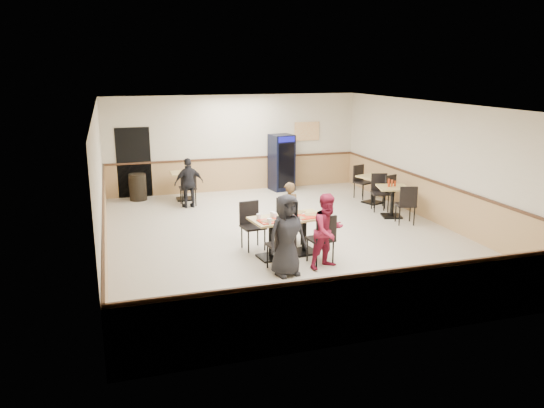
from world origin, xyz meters
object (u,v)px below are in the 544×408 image
object	(u,v)px
diner_man_opposite	(289,211)
main_table	(288,230)
diner_woman_left	(287,235)
side_table_near	(392,197)
side_table_far	(373,185)
back_table	(184,182)
pepsi_cooler	(282,162)
lone_diner	(189,183)
trash_bin	(138,187)
diner_woman_right	(328,231)

from	to	relation	value
diner_man_opposite	main_table	bearing A→B (deg)	71.60
diner_woman_left	side_table_near	distance (m)	4.93
side_table_far	back_table	size ratio (longest dim) A/B	1.15
side_table_near	pepsi_cooler	xyz separation A→B (m)	(-1.78, 3.87, 0.35)
lone_diner	trash_bin	bearing A→B (deg)	-50.11
diner_woman_left	diner_woman_right	xyz separation A→B (m)	(0.88, 0.12, -0.04)
main_table	side_table_far	size ratio (longest dim) A/B	1.74
diner_man_opposite	lone_diner	size ratio (longest dim) A/B	0.96
diner_woman_left	diner_woman_right	size ratio (longest dim) A/B	1.05
back_table	side_table_near	bearing A→B (deg)	-35.22
main_table	lone_diner	distance (m)	4.73
diner_woman_right	back_table	world-z (taller)	diner_woman_right
side_table_far	pepsi_cooler	distance (m)	3.14
back_table	diner_man_opposite	bearing A→B (deg)	-68.85
diner_man_opposite	lone_diner	world-z (taller)	lone_diner
lone_diner	side_table_near	bearing A→B (deg)	146.64
diner_woman_right	diner_man_opposite	bearing A→B (deg)	75.22
diner_woman_right	trash_bin	size ratio (longest dim) A/B	1.89
main_table	side_table_far	distance (m)	5.11
side_table_far	pepsi_cooler	world-z (taller)	pepsi_cooler
back_table	diner_woman_left	bearing A→B (deg)	-81.17
main_table	lone_diner	xyz separation A→B (m)	(-1.36, 4.52, 0.15)
back_table	trash_bin	world-z (taller)	back_table
lone_diner	pepsi_cooler	size ratio (longest dim) A/B	0.79
back_table	trash_bin	size ratio (longest dim) A/B	1.05
diner_woman_left	diner_woman_right	bearing A→B (deg)	-2.43
side_table_near	side_table_far	xyz separation A→B (m)	(0.21, 1.47, -0.01)
side_table_far	back_table	xyz separation A→B (m)	(-5.13, 2.01, 0.02)
pepsi_cooler	back_table	bearing A→B (deg)	177.84
diner_woman_left	diner_man_opposite	xyz separation A→B (m)	(0.72, 2.00, -0.11)
main_table	side_table_far	world-z (taller)	main_table
diner_woman_left	diner_man_opposite	distance (m)	2.13
diner_woman_right	side_table_far	size ratio (longest dim) A/B	1.57
lone_diner	side_table_near	distance (m)	5.54
diner_man_opposite	back_table	size ratio (longest dim) A/B	1.62
main_table	diner_woman_left	distance (m)	1.09
diner_woman_left	side_table_far	bearing A→B (deg)	36.65
diner_woman_right	pepsi_cooler	bearing A→B (deg)	59.87
diner_woman_right	main_table	bearing A→B (deg)	100.97
side_table_far	trash_bin	world-z (taller)	side_table_far
diner_man_opposite	side_table_near	size ratio (longest dim) A/B	1.44
diner_woman_right	side_table_far	xyz separation A→B (m)	(3.25, 4.33, -0.22)
diner_woman_left	trash_bin	distance (m)	7.21
main_table	lone_diner	bearing A→B (deg)	98.68
trash_bin	diner_woman_left	bearing A→B (deg)	-71.10
diner_man_opposite	side_table_far	xyz separation A→B (m)	(3.41, 2.45, -0.14)
lone_diner	trash_bin	world-z (taller)	lone_diner
main_table	diner_woman_right	world-z (taller)	diner_woman_right
side_table_near	trash_bin	distance (m)	7.32
lone_diner	trash_bin	xyz separation A→B (m)	(-1.33, 1.28, -0.30)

